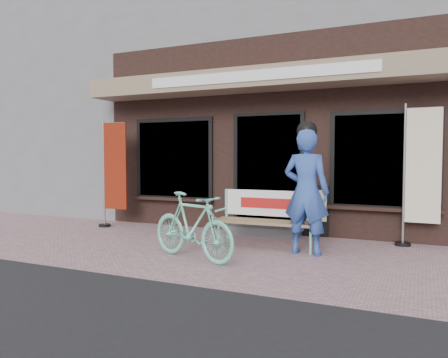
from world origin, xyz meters
The scene contains 9 objects.
ground centered at (0.00, 0.00, 0.00)m, with size 70.00×70.00×0.00m, color #AE858C.
storefront centered at (0.00, 4.96, 2.99)m, with size 7.00×6.77×6.00m.
neighbor_left_near centered at (-8.50, 5.50, 3.20)m, with size 10.00×7.00×6.40m, color slate.
bench centered at (0.41, 0.79, 0.51)m, with size 1.63×0.46×0.88m.
person centered at (1.06, 0.55, 0.94)m, with size 0.68×0.47×1.92m.
bicycle centered at (-0.28, -0.41, 0.46)m, with size 0.43×1.53×0.92m, color #6ACFB0.
nobori_red centered at (-2.99, 1.32, 1.10)m, with size 0.63×0.26×2.14m.
nobori_cream centered at (2.54, 1.77, 1.15)m, with size 0.65×0.25×2.23m.
menu_stand centered at (0.89, 1.99, 0.46)m, with size 0.46×0.14×0.90m.
Camera 1 is at (2.56, -5.62, 1.43)m, focal length 35.00 mm.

